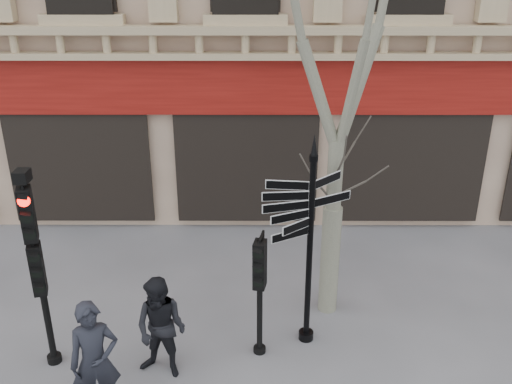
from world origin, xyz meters
TOP-DOWN VIEW (x-y plane):
  - ground at (0.00, 0.00)m, footprint 80.00×80.00m
  - fingerpost at (1.14, 0.49)m, footprint 2.06×2.06m
  - traffic_signal_main at (-3.20, -0.14)m, footprint 0.45×0.38m
  - traffic_signal_secondary at (0.30, 0.12)m, footprint 0.42×0.33m
  - pedestrian_a at (-2.10, -1.30)m, footprint 0.83×0.67m
  - pedestrian_b at (-1.28, -0.41)m, footprint 1.04×0.91m

SIDE VIEW (x-z plane):
  - ground at x=0.00m, z-range 0.00..0.00m
  - pedestrian_b at x=-1.28m, z-range 0.00..1.80m
  - pedestrian_a at x=-2.10m, z-range 0.00..1.97m
  - traffic_signal_secondary at x=0.30m, z-range 0.44..2.65m
  - traffic_signal_main at x=-3.20m, z-range 0.46..3.97m
  - fingerpost at x=1.14m, z-range 0.66..4.53m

